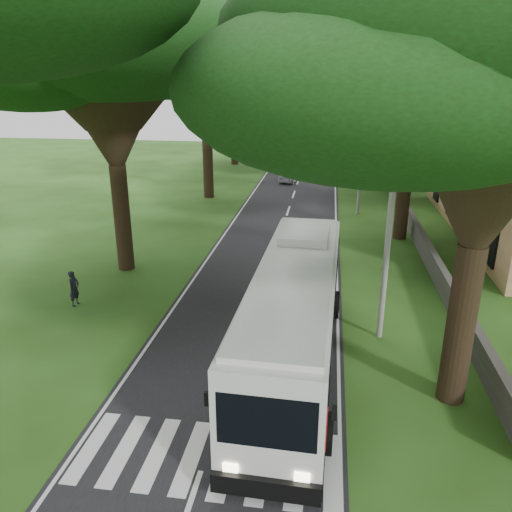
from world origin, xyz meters
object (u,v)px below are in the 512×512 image
(distant_car_b, at_px, (285,151))
(pole_near, at_px, (388,241))
(coach_bus, at_px, (295,312))
(pole_far, at_px, (352,133))
(distant_car_c, at_px, (315,143))
(pole_mid, at_px, (361,161))
(pedestrian, at_px, (74,288))
(distant_car_a, at_px, (290,176))

(distant_car_b, bearing_deg, pole_near, -68.63)
(coach_bus, distance_m, distant_car_b, 52.59)
(pole_far, relative_size, distant_car_c, 1.87)
(pole_mid, bearing_deg, pedestrian, -126.39)
(pole_mid, bearing_deg, coach_bus, -98.52)
(pole_near, bearing_deg, pole_mid, 90.00)
(pole_near, relative_size, coach_bus, 0.59)
(coach_bus, relative_size, pedestrian, 7.82)
(distant_car_b, bearing_deg, distant_car_a, -71.32)
(distant_car_a, relative_size, distant_car_c, 0.86)
(distant_car_b, xyz_separation_m, pedestrian, (-5.50, -48.72, 0.15))
(pole_near, relative_size, distant_car_b, 1.94)
(pole_mid, relative_size, pole_far, 1.00)
(coach_bus, distance_m, distant_car_a, 34.59)
(pole_far, relative_size, distant_car_a, 2.17)
(distant_car_a, xyz_separation_m, distant_car_c, (1.60, 27.07, -0.01))
(distant_car_a, xyz_separation_m, distant_car_b, (-2.20, 17.89, 0.05))
(pole_mid, xyz_separation_m, coach_bus, (-3.39, -22.60, -2.05))
(pedestrian, bearing_deg, pole_far, -12.23)
(pole_near, bearing_deg, pedestrian, 175.91)
(distant_car_b, height_order, distant_car_c, distant_car_b)
(pole_mid, height_order, coach_bus, pole_mid)
(pole_near, xyz_separation_m, pedestrian, (-14.00, 1.00, -3.32))
(pole_near, distance_m, pole_mid, 20.00)
(pole_mid, distance_m, pedestrian, 23.83)
(distant_car_b, distance_m, pedestrian, 49.03)
(distant_car_b, bearing_deg, coach_bus, -72.75)
(distant_car_a, bearing_deg, distant_car_c, -77.35)
(distant_car_c, height_order, pedestrian, pedestrian)
(coach_bus, height_order, distant_car_b, coach_bus)
(pole_near, distance_m, distant_car_c, 59.20)
(pole_mid, distance_m, coach_bus, 22.94)
(pole_mid, distance_m, distant_car_c, 39.34)
(distant_car_c, relative_size, pedestrian, 2.48)
(pole_far, height_order, pedestrian, pole_far)
(pole_far, xyz_separation_m, distant_car_b, (-8.50, 9.72, -3.47))
(distant_car_a, bearing_deg, pole_far, -111.63)
(pole_far, xyz_separation_m, distant_car_a, (-6.30, -8.16, -3.52))
(pole_far, distance_m, coach_bus, 42.78)
(pole_mid, bearing_deg, distant_car_a, 118.03)
(pole_mid, bearing_deg, distant_car_c, 96.89)
(distant_car_c, bearing_deg, pole_near, 76.22)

